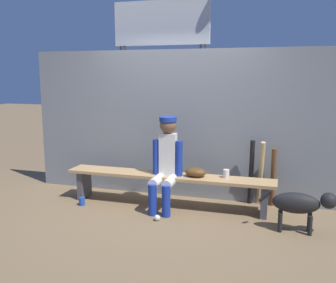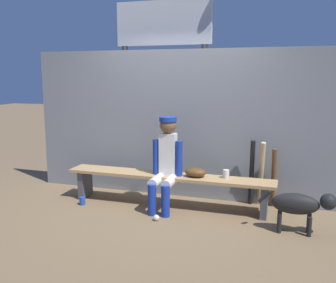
# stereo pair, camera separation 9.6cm
# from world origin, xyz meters

# --- Properties ---
(ground_plane) EXTENTS (30.00, 30.00, 0.00)m
(ground_plane) POSITION_xyz_m (0.00, 0.00, 0.00)
(ground_plane) COLOR brown
(chainlink_fence) EXTENTS (4.49, 0.03, 2.11)m
(chainlink_fence) POSITION_xyz_m (0.00, 0.48, 1.06)
(chainlink_fence) COLOR gray
(chainlink_fence) RESTS_ON ground_plane
(dugout_bench) EXTENTS (2.84, 0.36, 0.44)m
(dugout_bench) POSITION_xyz_m (0.00, 0.00, 0.35)
(dugout_bench) COLOR tan
(dugout_bench) RESTS_ON ground_plane
(player_seated) EXTENTS (0.41, 0.55, 1.22)m
(player_seated) POSITION_xyz_m (-0.00, -0.10, 0.66)
(player_seated) COLOR silver
(player_seated) RESTS_ON ground_plane
(baseball_glove) EXTENTS (0.28, 0.20, 0.12)m
(baseball_glove) POSITION_xyz_m (0.38, 0.00, 0.50)
(baseball_glove) COLOR #593819
(baseball_glove) RESTS_ON dugout_bench
(bat_aluminum_black) EXTENTS (0.09, 0.19, 0.91)m
(bat_aluminum_black) POSITION_xyz_m (1.07, 0.38, 0.46)
(bat_aluminum_black) COLOR black
(bat_aluminum_black) RESTS_ON ground_plane
(bat_wood_natural) EXTENTS (0.12, 0.29, 0.90)m
(bat_wood_natural) POSITION_xyz_m (1.19, 0.38, 0.45)
(bat_wood_natural) COLOR tan
(bat_wood_natural) RESTS_ON ground_plane
(bat_wood_dark) EXTENTS (0.07, 0.15, 0.81)m
(bat_wood_dark) POSITION_xyz_m (1.35, 0.40, 0.41)
(bat_wood_dark) COLOR brown
(bat_wood_dark) RESTS_ON ground_plane
(baseball) EXTENTS (0.07, 0.07, 0.07)m
(baseball) POSITION_xyz_m (0.03, -0.55, 0.04)
(baseball) COLOR white
(baseball) RESTS_ON ground_plane
(cup_on_ground) EXTENTS (0.08, 0.08, 0.11)m
(cup_on_ground) POSITION_xyz_m (-1.14, -0.32, 0.06)
(cup_on_ground) COLOR #1E47AD
(cup_on_ground) RESTS_ON ground_plane
(cup_on_bench) EXTENTS (0.08, 0.08, 0.11)m
(cup_on_bench) POSITION_xyz_m (0.77, 0.06, 0.50)
(cup_on_bench) COLOR silver
(cup_on_bench) RESTS_ON dugout_bench
(scoreboard) EXTENTS (1.95, 0.27, 3.24)m
(scoreboard) POSITION_xyz_m (-0.55, 1.63, 2.23)
(scoreboard) COLOR #3F3F42
(scoreboard) RESTS_ON ground_plane
(dog) EXTENTS (0.84, 0.20, 0.49)m
(dog) POSITION_xyz_m (1.68, -0.40, 0.34)
(dog) COLOR black
(dog) RESTS_ON ground_plane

